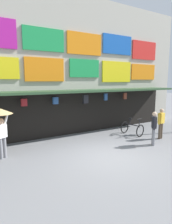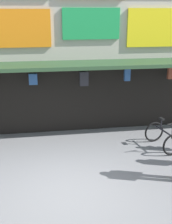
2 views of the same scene
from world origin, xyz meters
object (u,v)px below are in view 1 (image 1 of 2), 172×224
object	(u,v)px
bicycle_parked	(132,128)
pedestrian_in_yellow	(154,126)
pedestrian_in_black	(161,122)
pedestrian_with_umbrella	(1,119)

from	to	relation	value
bicycle_parked	pedestrian_in_yellow	xyz separation A→B (m)	(-0.42, -1.90, 0.55)
pedestrian_in_yellow	pedestrian_in_black	distance (m)	1.34
bicycle_parked	pedestrian_in_yellow	world-z (taller)	pedestrian_in_yellow
pedestrian_in_black	pedestrian_with_umbrella	bearing A→B (deg)	169.05
bicycle_parked	pedestrian_in_black	bearing A→B (deg)	-59.60
bicycle_parked	pedestrian_in_black	size ratio (longest dim) A/B	0.75
pedestrian_in_black	pedestrian_with_umbrella	world-z (taller)	pedestrian_with_umbrella
pedestrian_with_umbrella	pedestrian_in_black	bearing A→B (deg)	-10.95
pedestrian_in_yellow	pedestrian_with_umbrella	world-z (taller)	pedestrian_with_umbrella
pedestrian_in_yellow	pedestrian_in_black	world-z (taller)	same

